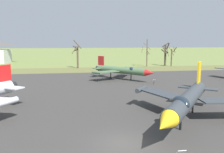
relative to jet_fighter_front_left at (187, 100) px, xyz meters
The scene contains 10 objects.
ground_plane 8.24m from the jet_fighter_front_left, 151.67° to the right, with size 600.00×600.00×0.00m, color olive.
asphalt_apron 13.68m from the jet_fighter_front_left, 121.18° to the left, with size 96.34×51.11×0.05m, color #383533.
grass_verge_strip 43.73m from the jet_fighter_front_left, 99.22° to the left, with size 156.34×12.00×0.06m, color brown.
jet_fighter_front_left is the anchor object (origin of this frame).
jet_fighter_rear_center 25.49m from the jet_fighter_front_left, 92.90° to the left, with size 11.64×11.97×4.63m.
info_placard_rear_center 19.49m from the jet_fighter_front_left, 79.88° to the left, with size 0.57×0.35×0.91m.
bare_tree_far_left 48.59m from the jet_fighter_front_left, 101.96° to the left, with size 2.86×2.97×8.28m.
bare_tree_left_of_center 50.96m from the jet_fighter_front_left, 76.88° to the left, with size 2.82×3.53×8.53m.
bare_tree_center 53.83m from the jet_fighter_front_left, 70.24° to the left, with size 2.96×2.99×7.58m.
bare_tree_right_of_center 52.66m from the jet_fighter_front_left, 68.19° to the left, with size 2.77×2.68×6.31m.
Camera 1 is at (-3.28, -15.85, 7.58)m, focal length 36.49 mm.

